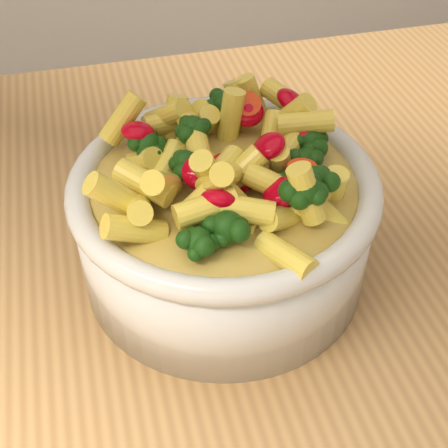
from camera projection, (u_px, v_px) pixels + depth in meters
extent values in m
cube|color=#B3854C|center=(133.00, 280.00, 0.59)|extent=(1.20, 0.80, 0.04)
cylinder|color=#B3854C|center=(404.00, 259.00, 1.24)|extent=(0.05, 0.05, 0.86)
cylinder|color=silver|center=(224.00, 228.00, 0.54)|extent=(0.25, 0.25, 0.10)
ellipsoid|color=silver|center=(224.00, 253.00, 0.56)|extent=(0.23, 0.23, 0.04)
torus|color=silver|center=(224.00, 184.00, 0.51)|extent=(0.26, 0.26, 0.02)
ellipsoid|color=gold|center=(224.00, 184.00, 0.51)|extent=(0.22, 0.22, 0.02)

